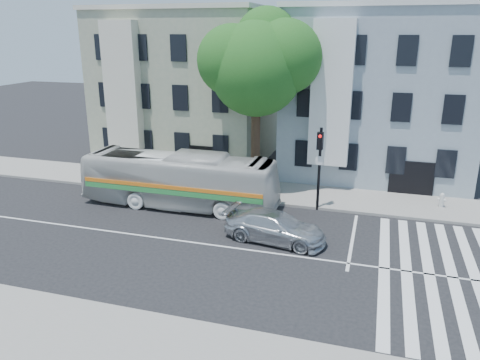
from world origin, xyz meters
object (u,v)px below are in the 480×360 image
at_px(bus, 179,180).
at_px(sedan, 275,227).
at_px(fire_hydrant, 442,200).
at_px(traffic_signal, 320,158).

height_order(bus, sedan, bus).
bearing_deg(fire_hydrant, traffic_signal, -161.94).
height_order(bus, traffic_signal, traffic_signal).
bearing_deg(sedan, traffic_signal, -8.64).
xyz_separation_m(bus, traffic_signal, (7.66, 1.61, 1.47)).
relative_size(traffic_signal, fire_hydrant, 5.71).
relative_size(bus, sedan, 2.29).
bearing_deg(bus, fire_hydrant, -75.20).
bearing_deg(traffic_signal, sedan, -97.45).
xyz_separation_m(sedan, fire_hydrant, (8.09, 6.79, -0.14)).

